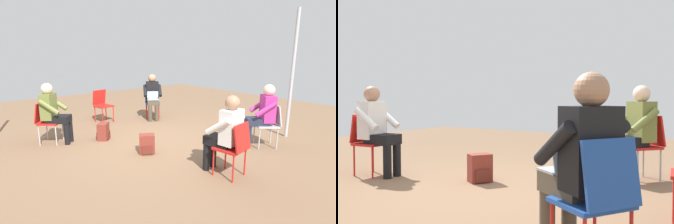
{
  "view_description": "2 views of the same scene",
  "coord_description": "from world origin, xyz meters",
  "views": [
    {
      "loc": [
        -4.24,
        3.02,
        1.86
      ],
      "look_at": [
        -0.17,
        -0.28,
        0.63
      ],
      "focal_mm": 28.0,
      "sensor_mm": 36.0,
      "label": 1
    },
    {
      "loc": [
        2.43,
        -3.36,
        1.08
      ],
      "look_at": [
        0.31,
        -0.09,
        0.93
      ],
      "focal_mm": 40.0,
      "sensor_mm": 36.0,
      "label": 2
    }
  ],
  "objects": [
    {
      "name": "ground_plane",
      "position": [
        0.0,
        0.0,
        0.0
      ],
      "size": [
        14.0,
        14.0,
        0.0
      ],
      "primitive_type": "plane",
      "color": "brown"
    },
    {
      "name": "chair_southwest",
      "position": [
        -1.66,
        -1.65,
        0.5
      ],
      "size": [
        0.58,
        0.59,
        0.85
      ],
      "rotation": [
        0.0,
        0.0,
        -0.71
      ],
      "color": "#B7B7BC",
      "rests_on": "ground"
    },
    {
      "name": "chair_southeast",
      "position": [
        1.69,
        -1.21,
        0.5
      ],
      "size": [
        0.58,
        0.56,
        0.85
      ],
      "rotation": [
        0.0,
        0.0,
        1.01
      ],
      "color": "#1E4799",
      "rests_on": "ground"
    },
    {
      "name": "chair_west",
      "position": [
        -2.03,
        -0.04,
        0.5
      ],
      "size": [
        0.48,
        0.44,
        0.85
      ],
      "rotation": [
        0.0,
        0.0,
        -1.45
      ],
      "color": "red",
      "rests_on": "ground"
    },
    {
      "name": "chair_east",
      "position": [
        2.15,
        0.09,
        0.5
      ],
      "size": [
        0.49,
        0.46,
        0.85
      ],
      "rotation": [
        0.0,
        0.0,
        1.73
      ],
      "color": "red",
      "rests_on": "ground"
    },
    {
      "name": "chair_northeast",
      "position": [
        1.31,
        1.7,
        0.5
      ],
      "size": [
        0.58,
        0.59,
        0.85
      ],
      "rotation": [
        0.0,
        0.0,
        2.45
      ],
      "color": "red",
      "rests_on": "ground"
    },
    {
      "name": "person_with_laptop",
      "position": [
        1.54,
        -1.12,
        0.69
      ],
      "size": [
        0.64,
        0.63,
        1.24
      ],
      "rotation": [
        0.0,
        0.0,
        1.01
      ],
      "color": "#4C4233",
      "rests_on": "ground"
    },
    {
      "name": "person_in_white",
      "position": [
        -1.86,
        -0.02,
        0.69
      ],
      "size": [
        0.55,
        0.53,
        1.24
      ],
      "rotation": [
        0.0,
        0.0,
        -1.45
      ],
      "color": "black",
      "rests_on": "ground"
    },
    {
      "name": "person_in_magenta",
      "position": [
        -1.55,
        -1.53,
        0.69
      ],
      "size": [
        0.63,
        0.63,
        1.24
      ],
      "rotation": [
        0.0,
        0.0,
        -0.71
      ],
      "color": "#23283D",
      "rests_on": "ground"
    },
    {
      "name": "person_in_olive",
      "position": [
        1.21,
        1.57,
        0.69
      ],
      "size": [
        0.63,
        0.63,
        1.24
      ],
      "rotation": [
        0.0,
        0.0,
        2.45
      ],
      "color": "black",
      "rests_on": "ground"
    },
    {
      "name": "backpack_near_laptop_user",
      "position": [
        -0.44,
        0.44,
        0.16
      ],
      "size": [
        0.32,
        0.34,
        0.36
      ],
      "rotation": [
        0.0,
        0.0,
        1.01
      ],
      "color": "maroon",
      "rests_on": "ground"
    },
    {
      "name": "backpack_by_empty_chair",
      "position": [
        0.79,
        0.72,
        0.16
      ],
      "size": [
        0.34,
        0.33,
        0.36
      ],
      "rotation": [
        0.0,
        0.0,
        5.58
      ],
      "color": "maroon",
      "rests_on": "ground"
    },
    {
      "name": "tent_pole_near",
      "position": [
        -1.58,
        -2.52,
        1.35
      ],
      "size": [
        0.07,
        0.07,
        2.71
      ],
      "primitive_type": "cylinder",
      "color": "#B2B2B7",
      "rests_on": "ground"
    }
  ]
}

